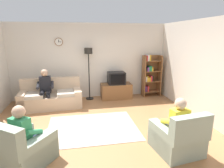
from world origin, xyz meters
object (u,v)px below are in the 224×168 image
(person_on_couch, at_px, (45,87))
(person_in_right_armchair, at_px, (176,122))
(tv, at_px, (116,78))
(bookshelf, at_px, (150,75))
(armchair_near_window, at_px, (23,150))
(floor_lamp, at_px, (89,59))
(couch, at_px, (51,97))
(armchair_near_bookshelf, at_px, (177,138))
(person_in_left_armchair, at_px, (25,132))
(tv_stand, at_px, (116,91))

(person_on_couch, height_order, person_in_right_armchair, person_on_couch)
(tv, height_order, bookshelf, bookshelf)
(armchair_near_window, bearing_deg, tv, 54.57)
(armchair_near_window, bearing_deg, person_on_couch, 89.68)
(tv, xyz_separation_m, person_on_couch, (-2.39, -0.56, -0.07))
(bookshelf, relative_size, floor_lamp, 0.86)
(bookshelf, distance_m, armchair_near_window, 5.13)
(bookshelf, height_order, armchair_near_window, bookshelf)
(bookshelf, bearing_deg, couch, -171.41)
(floor_lamp, bearing_deg, armchair_near_bookshelf, -68.47)
(person_in_left_armchair, bearing_deg, floor_lamp, 68.07)
(tv_stand, relative_size, tv, 1.83)
(floor_lamp, relative_size, armchair_near_bookshelf, 1.89)
(floor_lamp, xyz_separation_m, person_on_couch, (-1.42, -0.68, -0.75))
(tv, height_order, person_on_couch, person_on_couch)
(armchair_near_bookshelf, xyz_separation_m, person_in_right_armchair, (-0.01, 0.09, 0.32))
(bookshelf, relative_size, person_in_right_armchair, 1.42)
(bookshelf, bearing_deg, person_on_couch, -170.08)
(couch, distance_m, floor_lamp, 1.81)
(bookshelf, bearing_deg, armchair_near_window, -137.05)
(person_on_couch, bearing_deg, armchair_near_bookshelf, -46.16)
(armchair_near_window, bearing_deg, tv_stand, 54.76)
(couch, height_order, floor_lamp, floor_lamp)
(armchair_near_bookshelf, distance_m, person_on_couch, 4.15)
(armchair_near_window, relative_size, armchair_near_bookshelf, 1.21)
(tv_stand, xyz_separation_m, person_on_couch, (-2.39, -0.58, 0.42))
(tv_stand, bearing_deg, person_in_left_armchair, -125.24)
(armchair_near_bookshelf, relative_size, person_in_left_armchair, 0.87)
(armchair_near_bookshelf, relative_size, person_in_right_armchair, 0.87)
(tv, relative_size, person_in_left_armchair, 0.54)
(person_in_right_armchair, bearing_deg, bookshelf, 76.18)
(floor_lamp, relative_size, armchair_near_window, 1.57)
(armchair_near_bookshelf, relative_size, person_on_couch, 0.79)
(floor_lamp, relative_size, person_in_right_armchair, 1.65)
(tv, relative_size, person_in_right_armchair, 0.54)
(tv, xyz_separation_m, floor_lamp, (-0.97, 0.12, 0.68))
(floor_lamp, relative_size, person_on_couch, 1.49)
(couch, height_order, tv_stand, couch)
(tv, distance_m, floor_lamp, 1.20)
(armchair_near_window, distance_m, person_on_couch, 2.86)
(tv_stand, relative_size, floor_lamp, 0.59)
(couch, relative_size, person_in_left_armchair, 1.74)
(person_on_couch, bearing_deg, tv, 13.08)
(armchair_near_bookshelf, distance_m, person_in_left_armchair, 2.85)
(tv_stand, distance_m, person_in_right_armchair, 3.52)
(bookshelf, xyz_separation_m, person_on_couch, (-3.72, -0.65, -0.11))
(person_on_couch, xyz_separation_m, person_in_right_armchair, (2.85, -2.89, -0.09))
(armchair_near_window, xyz_separation_m, armchair_near_bookshelf, (2.88, -0.15, 0.00))
(tv_stand, xyz_separation_m, armchair_near_bookshelf, (0.47, -3.56, 0.02))
(couch, height_order, armchair_near_bookshelf, same)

